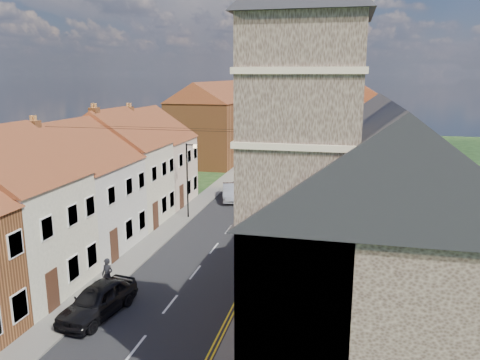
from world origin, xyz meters
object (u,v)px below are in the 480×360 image
Objects in this scene: car_near at (98,300)px; car_far at (260,159)px; church at (370,223)px; pedestrian_left at (108,275)px; car_mid at (231,192)px; lamppost at (188,176)px.

car_near reaches higher than car_far.
car_near is 40.52m from car_far.
pedestrian_left is (-13.06, 3.18, -4.86)m from church.
car_mid is at bearing 95.61° from car_near.
car_mid is at bearing 116.04° from church.
pedestrian_left reaches higher than car_mid.
church is 21.38m from lamppost.
car_mid is at bearing 73.02° from lamppost.
pedestrian_left is at bearing 166.32° from church.
pedestrian_left is (-1.08, -38.22, 0.38)m from car_far.
church is at bearing -51.70° from lamppost.
church reaches higher than car_near.
lamppost is at bearing -122.36° from car_mid.
pedestrian_left is at bearing -89.52° from lamppost.
lamppost reaches higher than car_mid.
car_mid is (1.10, 22.13, -0.04)m from car_near.
church is 3.36× the size of car_mid.
lamppost is 16.06m from car_near.
car_far is (-0.74, 18.39, -0.10)m from car_mid.
lamppost reaches higher than car_far.
church is at bearing -65.64° from car_far.
car_far is at bearing 87.23° from lamppost.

